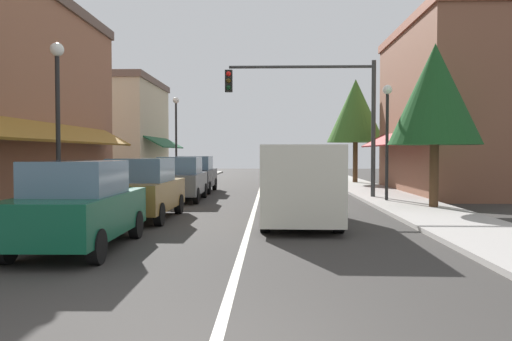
{
  "coord_description": "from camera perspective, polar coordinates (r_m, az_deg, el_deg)",
  "views": [
    {
      "loc": [
        0.56,
        -4.44,
        1.93
      ],
      "look_at": [
        0.05,
        13.17,
        1.32
      ],
      "focal_mm": 35.71,
      "sensor_mm": 36.0,
      "label": 1
    }
  ],
  "objects": [
    {
      "name": "storefront_far_left",
      "position": [
        33.85,
        -14.82,
        4.26
      ],
      "size": [
        5.77,
        8.2,
        6.62
      ],
      "color": "#BCAD8E",
      "rests_on": "ground"
    },
    {
      "name": "parked_car_far_left",
      "position": [
        25.16,
        -6.79,
        -0.42
      ],
      "size": [
        1.8,
        4.11,
        1.77
      ],
      "rotation": [
        0.0,
        0.0,
        0.01
      ],
      "color": "black",
      "rests_on": "ground"
    },
    {
      "name": "lane_center_stripe",
      "position": [
        22.53,
        0.24,
        -2.92
      ],
      "size": [
        0.14,
        52.0,
        0.01
      ],
      "primitive_type": "cube",
      "color": "silver",
      "rests_on": "ground"
    },
    {
      "name": "van_in_lane",
      "position": [
        13.89,
        4.89,
        -1.25
      ],
      "size": [
        2.07,
        5.21,
        2.12
      ],
      "rotation": [
        0.0,
        0.0,
        -0.02
      ],
      "color": "beige",
      "rests_on": "ground"
    },
    {
      "name": "parked_car_third_left",
      "position": [
        20.67,
        -8.43,
        -0.95
      ],
      "size": [
        1.85,
        4.14,
        1.77
      ],
      "rotation": [
        0.0,
        0.0,
        0.02
      ],
      "color": "#4C5156",
      "rests_on": "ground"
    },
    {
      "name": "tree_right_far",
      "position": [
        32.08,
        11.1,
        6.57
      ],
      "size": [
        3.52,
        3.52,
        6.47
      ],
      "color": "#4C331E",
      "rests_on": "ground"
    },
    {
      "name": "parked_car_nearest_left",
      "position": [
        10.71,
        -19.26,
        -3.75
      ],
      "size": [
        1.83,
        4.13,
        1.77
      ],
      "rotation": [
        0.0,
        0.0,
        0.01
      ],
      "color": "#0F4C33",
      "rests_on": "ground"
    },
    {
      "name": "ground_plane",
      "position": [
        22.53,
        0.24,
        -2.93
      ],
      "size": [
        80.0,
        80.0,
        0.0
      ],
      "primitive_type": "plane",
      "color": "#33302D"
    },
    {
      "name": "tree_right_near",
      "position": [
        18.17,
        19.41,
        8.01
      ],
      "size": [
        3.07,
        3.07,
        5.58
      ],
      "color": "#4C331E",
      "rests_on": "ground"
    },
    {
      "name": "storefront_right_block",
      "position": [
        25.91,
        20.59,
        6.45
      ],
      "size": [
        5.52,
        10.2,
        8.01
      ],
      "color": "brown",
      "rests_on": "ground"
    },
    {
      "name": "parked_car_second_left",
      "position": [
        15.1,
        -12.59,
        -2.05
      ],
      "size": [
        1.82,
        4.12,
        1.77
      ],
      "rotation": [
        0.0,
        0.0,
        -0.01
      ],
      "color": "brown",
      "rests_on": "ground"
    },
    {
      "name": "street_lamp_left_near",
      "position": [
        14.45,
        -21.33,
        7.07
      ],
      "size": [
        0.36,
        0.36,
        4.82
      ],
      "color": "black",
      "rests_on": "ground"
    },
    {
      "name": "traffic_signal_mast_arm",
      "position": [
        21.34,
        7.26,
        7.51
      ],
      "size": [
        6.22,
        0.5,
        5.74
      ],
      "color": "#333333",
      "rests_on": "ground"
    },
    {
      "name": "street_lamp_left_far",
      "position": [
        29.64,
        -8.94,
        4.84
      ],
      "size": [
        0.36,
        0.36,
        5.13
      ],
      "color": "black",
      "rests_on": "ground"
    },
    {
      "name": "sidewalk_left",
      "position": [
        23.32,
        -13.41,
        -2.67
      ],
      "size": [
        2.6,
        56.0,
        0.12
      ],
      "primitive_type": "cube",
      "color": "gray",
      "rests_on": "ground"
    },
    {
      "name": "sidewalk_right",
      "position": [
        23.05,
        14.06,
        -2.73
      ],
      "size": [
        2.6,
        56.0,
        0.12
      ],
      "primitive_type": "cube",
      "color": "#A39E99",
      "rests_on": "ground"
    },
    {
      "name": "street_lamp_right_mid",
      "position": [
        20.08,
        14.48,
        5.17
      ],
      "size": [
        0.36,
        0.36,
        4.51
      ],
      "color": "black",
      "rests_on": "ground"
    }
  ]
}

